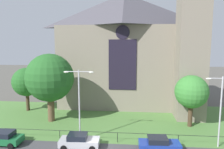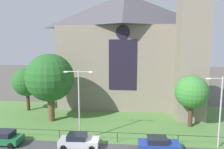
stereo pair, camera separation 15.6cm
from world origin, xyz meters
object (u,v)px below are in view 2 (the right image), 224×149
(tree_left_near, at_px, (50,78))
(tree_left_far, at_px, (27,82))
(streetlamp_near, at_px, (79,96))
(parked_car_blue, at_px, (159,144))
(church_building, at_px, (129,48))
(tree_right_near, at_px, (192,92))
(parked_car_silver, at_px, (79,141))
(parked_car_green, at_px, (3,138))
(streetlamp_far, at_px, (221,103))

(tree_left_near, bearing_deg, tree_left_far, 142.43)
(streetlamp_near, xyz_separation_m, parked_car_blue, (8.66, -1.55, -4.46))
(church_building, distance_m, parked_car_blue, 20.81)
(tree_right_near, xyz_separation_m, streetlamp_near, (-13.63, -5.75, 0.49))
(tree_left_near, bearing_deg, parked_car_blue, -27.78)
(tree_right_near, distance_m, parked_car_silver, 15.73)
(parked_car_green, height_order, parked_car_silver, same)
(streetlamp_near, bearing_deg, streetlamp_far, 0.00)
(tree_right_near, bearing_deg, streetlamp_far, -75.58)
(parked_car_silver, xyz_separation_m, parked_car_blue, (8.37, 0.01, 0.00))
(tree_left_near, xyz_separation_m, tree_left_far, (-5.72, 4.40, -1.45))
(church_building, xyz_separation_m, parked_car_blue, (3.61, -18.15, -9.53))
(tree_left_far, height_order, parked_car_silver, tree_left_far)
(church_building, xyz_separation_m, tree_right_near, (8.59, -10.85, -5.56))
(streetlamp_far, bearing_deg, church_building, 121.23)
(tree_left_near, height_order, streetlamp_far, tree_left_near)
(church_building, bearing_deg, streetlamp_near, -106.91)
(tree_left_far, bearing_deg, streetlamp_near, -42.38)
(streetlamp_far, height_order, parked_car_silver, streetlamp_far)
(streetlamp_near, height_order, streetlamp_far, streetlamp_near)
(streetlamp_far, distance_m, parked_car_green, 23.75)
(parked_car_silver, bearing_deg, tree_left_far, 131.81)
(tree_left_near, distance_m, tree_left_far, 7.36)
(church_building, relative_size, streetlamp_far, 3.40)
(tree_left_near, bearing_deg, parked_car_silver, -51.76)
(streetlamp_near, relative_size, parked_car_green, 1.92)
(tree_right_near, xyz_separation_m, tree_left_far, (-25.03, 4.65, 0.10))
(streetlamp_far, relative_size, parked_car_silver, 1.79)
(parked_car_green, distance_m, parked_car_silver, 8.49)
(streetlamp_near, bearing_deg, parked_car_green, -168.57)
(streetlamp_near, xyz_separation_m, parked_car_silver, (0.28, -1.57, -4.46))
(tree_left_near, height_order, tree_right_near, tree_left_near)
(tree_left_near, xyz_separation_m, tree_right_near, (19.31, -0.25, -1.55))
(streetlamp_far, bearing_deg, tree_right_near, 104.42)
(tree_left_near, distance_m, parked_car_blue, 17.11)
(parked_car_silver, distance_m, parked_car_blue, 8.37)
(tree_left_far, distance_m, streetlamp_near, 15.44)
(streetlamp_far, relative_size, parked_car_blue, 1.79)
(tree_left_far, relative_size, parked_car_blue, 1.68)
(tree_left_near, relative_size, tree_left_far, 1.35)
(church_building, height_order, parked_car_silver, church_building)
(streetlamp_far, bearing_deg, parked_car_blue, -166.49)
(tree_left_far, height_order, streetlamp_far, streetlamp_far)
(tree_right_near, bearing_deg, tree_left_near, 179.25)
(parked_car_blue, bearing_deg, tree_right_near, 53.14)
(parked_car_green, xyz_separation_m, parked_car_blue, (16.86, 0.11, 0.00))
(parked_car_blue, bearing_deg, parked_car_silver, 177.54)
(tree_left_near, distance_m, parked_car_silver, 11.10)
(parked_car_green, bearing_deg, parked_car_silver, -177.87)
(tree_right_near, xyz_separation_m, parked_car_silver, (-13.35, -7.31, -3.97))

